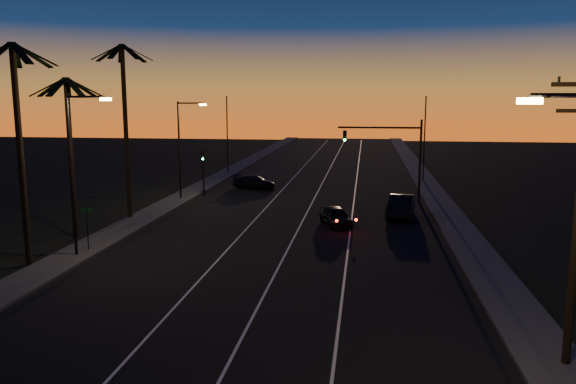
# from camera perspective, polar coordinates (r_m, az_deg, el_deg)

# --- Properties ---
(road) EXTENTS (20.00, 170.00, 0.01)m
(road) POSITION_cam_1_polar(r_m,az_deg,el_deg) (39.73, 0.63, -3.23)
(road) COLOR black
(road) RESTS_ON ground
(sidewalk_left) EXTENTS (2.40, 170.00, 0.16)m
(sidewalk_left) POSITION_cam_1_polar(r_m,az_deg,el_deg) (42.56, -14.52, -2.58)
(sidewalk_left) COLOR #31312F
(sidewalk_left) RESTS_ON ground
(sidewalk_right) EXTENTS (2.40, 170.00, 0.16)m
(sidewalk_right) POSITION_cam_1_polar(r_m,az_deg,el_deg) (39.91, 16.82, -3.48)
(sidewalk_right) COLOR #31312F
(sidewalk_right) RESTS_ON ground
(lane_stripe_left) EXTENTS (0.12, 160.00, 0.01)m
(lane_stripe_left) POSITION_cam_1_polar(r_m,az_deg,el_deg) (40.20, -3.62, -3.08)
(lane_stripe_left) COLOR silver
(lane_stripe_left) RESTS_ON road
(lane_stripe_mid) EXTENTS (0.12, 160.00, 0.01)m
(lane_stripe_mid) POSITION_cam_1_polar(r_m,az_deg,el_deg) (39.67, 1.35, -3.24)
(lane_stripe_mid) COLOR silver
(lane_stripe_mid) RESTS_ON road
(lane_stripe_right) EXTENTS (0.12, 160.00, 0.01)m
(lane_stripe_right) POSITION_cam_1_polar(r_m,az_deg,el_deg) (39.43, 6.41, -3.37)
(lane_stripe_right) COLOR silver
(lane_stripe_right) RESTS_ON road
(palm_near) EXTENTS (4.25, 4.16, 11.53)m
(palm_near) POSITION_cam_1_polar(r_m,az_deg,el_deg) (31.74, -25.68, 5.50)
(palm_near) COLOR black
(palm_near) RESTS_ON ground
(palm_mid) EXTENTS (4.25, 4.16, 10.03)m
(palm_mid) POSITION_cam_1_polar(r_m,az_deg,el_deg) (37.22, -21.29, 4.99)
(palm_mid) COLOR black
(palm_mid) RESTS_ON ground
(palm_far) EXTENTS (4.25, 4.16, 12.53)m
(palm_far) POSITION_cam_1_polar(r_m,az_deg,el_deg) (42.08, -16.22, 7.56)
(palm_far) COLOR black
(palm_far) RESTS_ON ground
(streetlight_left_near) EXTENTS (2.55, 0.26, 9.00)m
(streetlight_left_near) POSITION_cam_1_polar(r_m,az_deg,el_deg) (32.61, -20.74, 2.82)
(streetlight_left_near) COLOR black
(streetlight_left_near) RESTS_ON ground
(streetlight_left_far) EXTENTS (2.55, 0.26, 8.50)m
(streetlight_left_far) POSITION_cam_1_polar(r_m,az_deg,el_deg) (49.12, -10.66, 5.02)
(streetlight_left_far) COLOR black
(streetlight_left_far) RESTS_ON ground
(street_sign) EXTENTS (0.70, 0.06, 2.60)m
(street_sign) POSITION_cam_1_polar(r_m,az_deg,el_deg) (34.11, -19.73, -3.10)
(street_sign) COLOR black
(street_sign) RESTS_ON ground
(signal_mast) EXTENTS (7.10, 0.41, 7.00)m
(signal_mast) POSITION_cam_1_polar(r_m,az_deg,el_deg) (48.64, 10.55, 4.66)
(signal_mast) COLOR black
(signal_mast) RESTS_ON ground
(signal_post) EXTENTS (0.28, 0.37, 4.20)m
(signal_post) POSITION_cam_1_polar(r_m,az_deg,el_deg) (50.85, -8.61, 2.77)
(signal_post) COLOR black
(signal_post) RESTS_ON ground
(far_pole_left) EXTENTS (0.14, 0.14, 9.00)m
(far_pole_left) POSITION_cam_1_polar(r_m,az_deg,el_deg) (65.53, -6.19, 5.74)
(far_pole_left) COLOR black
(far_pole_left) RESTS_ON ground
(far_pole_right) EXTENTS (0.14, 0.14, 9.00)m
(far_pole_right) POSITION_cam_1_polar(r_m,az_deg,el_deg) (60.89, 13.69, 5.23)
(far_pole_right) COLOR black
(far_pole_right) RESTS_ON ground
(lead_car) EXTENTS (2.93, 4.61, 1.33)m
(lead_car) POSITION_cam_1_polar(r_m,az_deg,el_deg) (39.13, 4.88, -2.46)
(lead_car) COLOR black
(lead_car) RESTS_ON road
(right_car) EXTENTS (2.48, 5.18, 1.64)m
(right_car) POSITION_cam_1_polar(r_m,az_deg,el_deg) (42.41, 11.40, -1.46)
(right_car) COLOR black
(right_car) RESTS_ON road
(cross_car) EXTENTS (4.73, 2.98, 1.28)m
(cross_car) POSITION_cam_1_polar(r_m,az_deg,el_deg) (55.00, -3.44, 1.01)
(cross_car) COLOR black
(cross_car) RESTS_ON road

